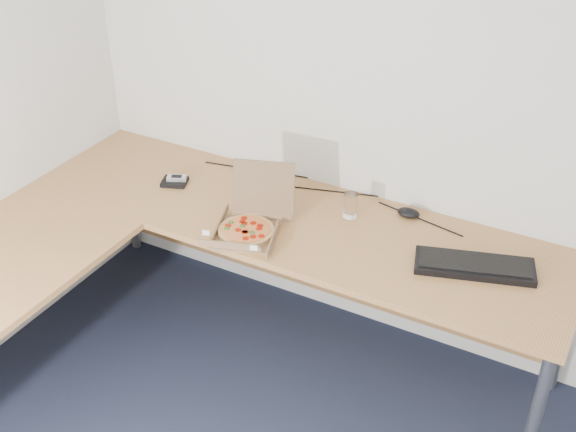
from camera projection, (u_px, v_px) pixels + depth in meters
The scene contains 9 objects.
room_shell at pixel (198, 365), 1.72m from camera, with size 3.50×3.50×2.50m, color silver, non-canonical shape.
desk at pixel (175, 252), 3.07m from camera, with size 2.50×2.20×0.73m.
pizza_box at pixel (248, 226), 3.12m from camera, with size 0.27×0.31×0.27m.
drinking_glass at pixel (350, 205), 3.22m from camera, with size 0.06×0.06×0.11m, color white.
keyboard at pixel (474, 266), 2.91m from camera, with size 0.47×0.17×0.03m, color black.
mouse at pixel (409, 213), 3.24m from camera, with size 0.10×0.07×0.04m, color black.
wallet at pixel (175, 182), 3.50m from camera, with size 0.12×0.10×0.02m, color black.
phone at pixel (177, 178), 3.49m from camera, with size 0.09×0.05×0.02m, color #B2B5BA.
cable_bundle at pixel (323, 190), 3.44m from camera, with size 0.65×0.04×0.01m, color black, non-canonical shape.
Camera 1 is at (0.79, -1.01, 2.47)m, focal length 45.58 mm.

